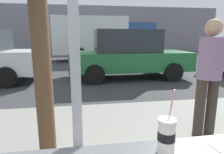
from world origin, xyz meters
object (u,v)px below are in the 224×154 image
Objects in this scene: box_truck at (103,37)px; parked_car_green at (128,54)px; soda_cup_left at (166,135)px; pedestrian at (209,72)px.

parked_car_green is at bearing -86.65° from box_truck.
box_truck is at bearing 93.35° from parked_car_green.
soda_cup_left is 6.26m from parked_car_green.
parked_car_green is 2.64× the size of pedestrian.
parked_car_green reaches higher than soda_cup_left.
box_truck reaches higher than pedestrian.
box_truck is 3.80× the size of pedestrian.
box_truck reaches higher than parked_car_green.
parked_car_green reaches higher than pedestrian.
pedestrian is at bearing -89.72° from parked_car_green.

